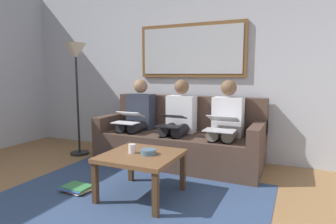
% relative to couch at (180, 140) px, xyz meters
% --- Properties ---
extents(wall_rear, '(6.00, 0.12, 2.60)m').
position_rel_couch_xyz_m(wall_rear, '(0.00, -0.48, 0.99)').
color(wall_rear, '#B7BCC6').
rests_on(wall_rear, ground_plane).
extents(area_rug, '(2.60, 1.80, 0.01)m').
position_rel_couch_xyz_m(area_rug, '(0.00, 1.27, -0.31)').
color(area_rug, '#33476B').
rests_on(area_rug, ground_plane).
extents(couch, '(2.20, 0.90, 0.90)m').
position_rel_couch_xyz_m(couch, '(0.00, 0.00, 0.00)').
color(couch, '#4C382D').
rests_on(couch, ground_plane).
extents(framed_mirror, '(1.59, 0.05, 0.77)m').
position_rel_couch_xyz_m(framed_mirror, '(0.00, -0.39, 1.24)').
color(framed_mirror, brown).
extents(coffee_table, '(0.71, 0.71, 0.44)m').
position_rel_couch_xyz_m(coffee_table, '(-0.07, 1.22, 0.07)').
color(coffee_table, brown).
rests_on(coffee_table, ground_plane).
extents(cup, '(0.07, 0.07, 0.09)m').
position_rel_couch_xyz_m(cup, '(0.02, 1.23, 0.17)').
color(cup, silver).
rests_on(cup, coffee_table).
extents(bowl, '(0.15, 0.15, 0.05)m').
position_rel_couch_xyz_m(bowl, '(-0.15, 1.21, 0.15)').
color(bowl, slate).
rests_on(bowl, coffee_table).
extents(person_left, '(0.38, 0.58, 1.14)m').
position_rel_couch_xyz_m(person_left, '(-0.64, 0.07, 0.30)').
color(person_left, silver).
rests_on(person_left, couch).
extents(laptop_silver, '(0.36, 0.39, 0.17)m').
position_rel_couch_xyz_m(laptop_silver, '(-0.64, 0.30, 0.32)').
color(laptop_silver, silver).
extents(person_middle, '(0.38, 0.58, 1.14)m').
position_rel_couch_xyz_m(person_middle, '(0.00, 0.07, 0.30)').
color(person_middle, silver).
rests_on(person_middle, couch).
extents(laptop_black, '(0.31, 0.34, 0.15)m').
position_rel_couch_xyz_m(laptop_black, '(0.00, 0.31, 0.31)').
color(laptop_black, black).
extents(person_right, '(0.38, 0.58, 1.14)m').
position_rel_couch_xyz_m(person_right, '(0.64, 0.07, 0.30)').
color(person_right, '#2D3342').
rests_on(person_right, couch).
extents(laptop_white, '(0.34, 0.33, 0.15)m').
position_rel_couch_xyz_m(laptop_white, '(0.64, 0.31, 0.31)').
color(laptop_white, white).
extents(magazine_stack, '(0.33, 0.26, 0.05)m').
position_rel_couch_xyz_m(magazine_stack, '(0.61, 1.39, -0.28)').
color(magazine_stack, red).
rests_on(magazine_stack, ground_plane).
extents(standing_lamp, '(0.32, 0.32, 1.66)m').
position_rel_couch_xyz_m(standing_lamp, '(1.55, 0.27, 1.06)').
color(standing_lamp, black).
rests_on(standing_lamp, ground_plane).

